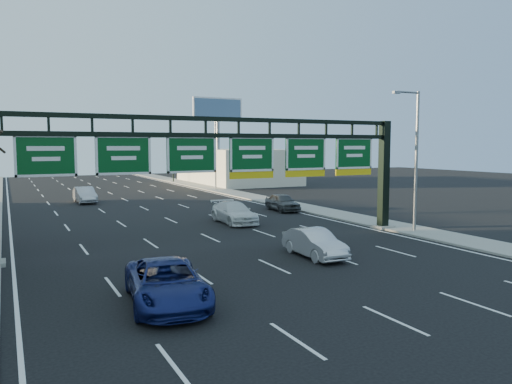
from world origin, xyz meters
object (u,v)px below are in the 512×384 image
car_silver_sedan (314,243)px  car_white_wagon (234,213)px  car_blue_suv (167,283)px  sign_gantry (225,163)px

car_silver_sedan → car_white_wagon: (0.94, 11.88, 0.05)m
car_blue_suv → car_white_wagon: bearing=66.2°
sign_gantry → car_white_wagon: size_ratio=4.73×
sign_gantry → car_silver_sedan: size_ratio=5.77×
car_blue_suv → car_silver_sedan: car_blue_suv is taller
car_silver_sedan → car_white_wagon: size_ratio=0.82×
car_white_wagon → car_silver_sedan: bearing=-92.4°
car_silver_sedan → car_white_wagon: 11.92m
sign_gantry → car_silver_sedan: 7.01m
car_white_wagon → sign_gantry: bearing=-115.8°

